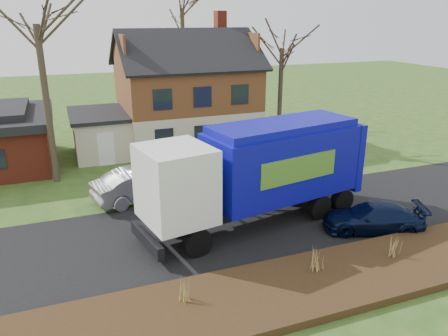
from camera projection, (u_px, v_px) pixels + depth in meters
name	position (u px, v px, depth m)	size (l,w,h in m)	color
ground	(233.00, 226.00, 19.47)	(120.00, 120.00, 0.00)	#294C19
road	(233.00, 226.00, 19.47)	(80.00, 7.00, 0.02)	black
mulch_verge	(292.00, 289.00, 14.74)	(80.00, 3.50, 0.30)	black
main_house	(179.00, 89.00, 30.91)	(12.95, 8.95, 9.26)	beige
garbage_truck	(261.00, 168.00, 19.10)	(10.86, 4.69, 4.51)	black
silver_sedan	(143.00, 184.00, 22.14)	(1.77, 5.08, 1.67)	#93959A
navy_wagon	(373.00, 217.00, 18.92)	(1.74, 4.28, 1.24)	#0B1533
tree_front_east	(283.00, 31.00, 29.12)	(3.52, 3.52, 9.78)	#3E2E25
grass_clump_west	(186.00, 289.00, 13.78)	(0.32, 0.26, 0.84)	#A29247
grass_clump_mid	(317.00, 259.00, 15.46)	(0.32, 0.26, 0.90)	tan
grass_clump_east	(395.00, 246.00, 16.33)	(0.36, 0.29, 0.89)	#A78549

